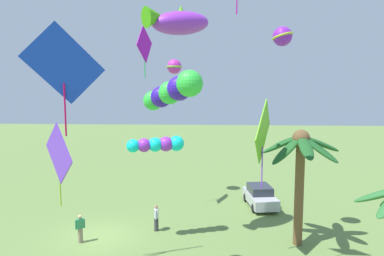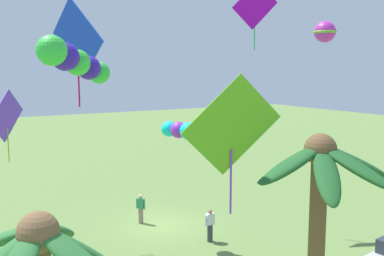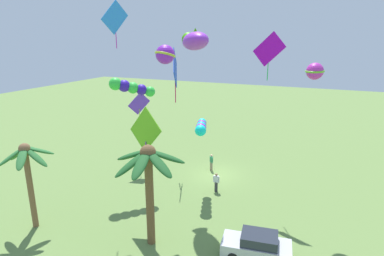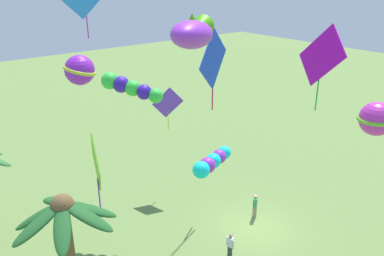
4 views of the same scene
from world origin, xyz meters
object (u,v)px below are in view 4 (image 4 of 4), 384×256
object	(u,v)px
spectator_1	(255,206)
kite_ball_8	(80,70)
kite_tube_1	(212,162)
kite_ball_9	(376,119)
kite_tube_5	(130,87)
palm_tree_0	(66,227)
kite_fish_2	(193,33)
kite_diamond_4	(96,164)
kite_diamond_0	(213,60)
kite_diamond_3	(168,103)
kite_diamond_6	(321,57)
spectator_0	(230,246)

from	to	relation	value
spectator_1	kite_ball_8	size ratio (longest dim) A/B	1.06
kite_tube_1	kite_ball_9	distance (m)	9.17
spectator_1	kite_tube_5	size ratio (longest dim) A/B	0.53
palm_tree_0	kite_tube_1	xyz separation A→B (m)	(-0.18, -7.70, 0.60)
kite_fish_2	kite_diamond_4	world-z (taller)	kite_fish_2
kite_tube_5	kite_ball_9	size ratio (longest dim) A/B	1.76
kite_diamond_0	kite_fish_2	size ratio (longest dim) A/B	1.26
palm_tree_0	kite_diamond_0	bearing A→B (deg)	-71.47
spectator_1	kite_ball_8	xyz separation A→B (m)	(-1.14, 11.00, 10.49)
spectator_1	kite_diamond_3	size ratio (longest dim) A/B	0.53
kite_tube_1	kite_diamond_6	size ratio (longest dim) A/B	0.88
kite_diamond_3	kite_tube_5	world-z (taller)	kite_tube_5
kite_ball_9	palm_tree_0	bearing A→B (deg)	43.10
kite_diamond_6	kite_diamond_3	bearing A→B (deg)	-4.60
kite_diamond_0	kite_diamond_6	bearing A→B (deg)	166.78
kite_diamond_3	kite_ball_8	bearing A→B (deg)	130.16
palm_tree_0	spectator_1	xyz separation A→B (m)	(0.45, -11.99, -4.05)
kite_fish_2	kite_diamond_6	xyz separation A→B (m)	(-4.72, -2.62, -0.64)
spectator_0	kite_diamond_3	bearing A→B (deg)	-14.10
kite_diamond_4	kite_diamond_3	bearing A→B (deg)	-55.20
kite_ball_8	kite_diamond_0	bearing A→B (deg)	-66.45
palm_tree_0	spectator_1	bearing A→B (deg)	-87.87
kite_diamond_0	kite_tube_1	world-z (taller)	kite_diamond_0
kite_diamond_0	kite_diamond_4	size ratio (longest dim) A/B	1.11
palm_tree_0	kite_ball_8	distance (m)	6.55
kite_diamond_3	kite_diamond_0	bearing A→B (deg)	-162.12
palm_tree_0	kite_diamond_6	world-z (taller)	kite_diamond_6
kite_ball_8	spectator_0	bearing A→B (deg)	-95.78
kite_tube_1	kite_diamond_4	distance (m)	5.80
kite_fish_2	kite_ball_8	bearing A→B (deg)	96.41
spectator_1	kite_ball_8	world-z (taller)	kite_ball_8
kite_fish_2	kite_diamond_6	size ratio (longest dim) A/B	1.12
spectator_1	kite_diamond_6	xyz separation A→B (m)	(-5.24, 2.79, 10.54)
spectator_1	kite_diamond_0	world-z (taller)	kite_diamond_0
kite_diamond_4	kite_fish_2	bearing A→B (deg)	-110.26
spectator_0	kite_ball_9	distance (m)	11.45
kite_ball_9	kite_diamond_4	bearing A→B (deg)	29.01
kite_diamond_0	kite_ball_8	size ratio (longest dim) A/B	3.31
kite_diamond_4	kite_ball_8	world-z (taller)	kite_ball_8
spectator_0	kite_ball_8	size ratio (longest dim) A/B	1.06
spectator_0	kite_diamond_0	distance (m)	10.65
kite_fish_2	kite_diamond_3	xyz separation A→B (m)	(7.10, -3.57, -5.73)
kite_diamond_0	kite_tube_5	distance (m)	5.25
kite_diamond_0	kite_diamond_4	bearing A→B (deg)	103.92
spectator_1	kite_diamond_4	world-z (taller)	kite_diamond_4
kite_fish_2	kite_tube_5	size ratio (longest dim) A/B	1.32
spectator_0	kite_tube_5	size ratio (longest dim) A/B	0.53
spectator_0	spectator_1	bearing A→B (deg)	-64.92
kite_tube_5	spectator_0	bearing A→B (deg)	-165.46
kite_fish_2	kite_ball_9	distance (m)	8.30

